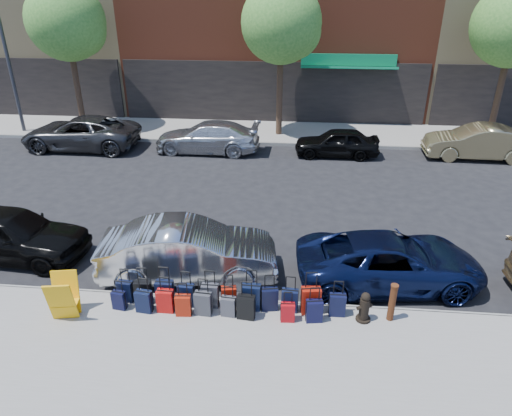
# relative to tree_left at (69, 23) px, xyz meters

# --- Properties ---
(ground) EXTENTS (120.00, 120.00, 0.00)m
(ground) POSITION_rel_tree_left_xyz_m (9.86, -9.50, -5.41)
(ground) COLOR black
(ground) RESTS_ON ground
(sidewalk_near) EXTENTS (60.00, 4.00, 0.15)m
(sidewalk_near) POSITION_rel_tree_left_xyz_m (9.86, -16.00, -5.34)
(sidewalk_near) COLOR gray
(sidewalk_near) RESTS_ON ground
(sidewalk_far) EXTENTS (60.00, 4.00, 0.15)m
(sidewalk_far) POSITION_rel_tree_left_xyz_m (9.86, 0.50, -5.34)
(sidewalk_far) COLOR gray
(sidewalk_far) RESTS_ON ground
(curb_near) EXTENTS (60.00, 0.08, 0.15)m
(curb_near) POSITION_rel_tree_left_xyz_m (9.86, -13.98, -5.34)
(curb_near) COLOR gray
(curb_near) RESTS_ON ground
(curb_far) EXTENTS (60.00, 0.08, 0.15)m
(curb_far) POSITION_rel_tree_left_xyz_m (9.86, -1.52, -5.34)
(curb_far) COLOR gray
(curb_far) RESTS_ON ground
(tree_left) EXTENTS (3.80, 3.80, 7.27)m
(tree_left) POSITION_rel_tree_left_xyz_m (0.00, 0.00, 0.00)
(tree_left) COLOR black
(tree_left) RESTS_ON sidewalk_far
(tree_center) EXTENTS (3.80, 3.80, 7.27)m
(tree_center) POSITION_rel_tree_left_xyz_m (10.50, 0.00, 0.00)
(tree_center) COLOR black
(tree_center) RESTS_ON sidewalk_far
(streetlight) EXTENTS (2.59, 0.18, 8.00)m
(streetlight) POSITION_rel_tree_left_xyz_m (-2.94, -0.70, -0.75)
(streetlight) COLOR #333338
(streetlight) RESTS_ON sidewalk_far
(suitcase_front_0) EXTENTS (0.38, 0.23, 0.88)m
(suitcase_front_0) POSITION_rel_tree_left_xyz_m (7.35, -14.28, -4.98)
(suitcase_front_0) COLOR black
(suitcase_front_0) RESTS_ON sidewalk_near
(suitcase_front_1) EXTENTS (0.41, 0.24, 0.95)m
(suitcase_front_1) POSITION_rel_tree_left_xyz_m (7.79, -14.30, -4.96)
(suitcase_front_1) COLOR black
(suitcase_front_1) RESTS_ON sidewalk_near
(suitcase_front_2) EXTENTS (0.42, 0.23, 1.01)m
(suitcase_front_2) POSITION_rel_tree_left_xyz_m (8.33, -14.30, -4.95)
(suitcase_front_2) COLOR black
(suitcase_front_2) RESTS_ON sidewalk_near
(suitcase_front_3) EXTENTS (0.39, 0.23, 0.92)m
(suitcase_front_3) POSITION_rel_tree_left_xyz_m (8.85, -14.31, -4.97)
(suitcase_front_3) COLOR black
(suitcase_front_3) RESTS_ON sidewalk_near
(suitcase_front_4) EXTENTS (0.40, 0.22, 0.97)m
(suitcase_front_4) POSITION_rel_tree_left_xyz_m (9.43, -14.29, -4.96)
(suitcase_front_4) COLOR #36363A
(suitcase_front_4) RESTS_ON sidewalk_near
(suitcase_front_5) EXTENTS (0.38, 0.26, 0.86)m
(suitcase_front_5) POSITION_rel_tree_left_xyz_m (9.88, -14.25, -4.99)
(suitcase_front_5) COLOR #951809
(suitcase_front_5) RESTS_ON sidewalk_near
(suitcase_front_6) EXTENTS (0.44, 0.25, 1.05)m
(suitcase_front_6) POSITION_rel_tree_left_xyz_m (10.42, -14.30, -4.93)
(suitcase_front_6) COLOR black
(suitcase_front_6) RESTS_ON sidewalk_near
(suitcase_front_7) EXTENTS (0.42, 0.28, 0.94)m
(suitcase_front_7) POSITION_rel_tree_left_xyz_m (10.85, -14.28, -4.97)
(suitcase_front_7) COLOR black
(suitcase_front_7) RESTS_ON sidewalk_near
(suitcase_front_8) EXTENTS (0.40, 0.23, 0.93)m
(suitcase_front_8) POSITION_rel_tree_left_xyz_m (11.33, -14.28, -4.97)
(suitcase_front_8) COLOR black
(suitcase_front_8) RESTS_ON sidewalk_near
(suitcase_front_9) EXTENTS (0.48, 0.31, 1.08)m
(suitcase_front_9) POSITION_rel_tree_left_xyz_m (11.82, -14.30, -4.92)
(suitcase_front_9) COLOR #981609
(suitcase_front_9) RESTS_ON sidewalk_near
(suitcase_front_10) EXTENTS (0.38, 0.21, 0.91)m
(suitcase_front_10) POSITION_rel_tree_left_xyz_m (12.43, -14.34, -4.98)
(suitcase_front_10) COLOR black
(suitcase_front_10) RESTS_ON sidewalk_near
(suitcase_back_0) EXTENTS (0.34, 0.23, 0.76)m
(suitcase_back_0) POSITION_rel_tree_left_xyz_m (7.29, -14.59, -5.02)
(suitcase_back_0) COLOR black
(suitcase_back_0) RESTS_ON sidewalk_near
(suitcase_back_1) EXTENTS (0.40, 0.26, 0.89)m
(suitcase_back_1) POSITION_rel_tree_left_xyz_m (7.91, -14.63, -4.98)
(suitcase_back_1) COLOR black
(suitcase_back_1) RESTS_ON sidewalk_near
(suitcase_back_2) EXTENTS (0.39, 0.23, 0.92)m
(suitcase_back_2) POSITION_rel_tree_left_xyz_m (8.42, -14.58, -4.97)
(suitcase_back_2) COLOR #AF0D0B
(suitcase_back_2) RESTS_ON sidewalk_near
(suitcase_back_3) EXTENTS (0.37, 0.23, 0.85)m
(suitcase_back_3) POSITION_rel_tree_left_xyz_m (8.87, -14.67, -5.00)
(suitcase_back_3) COLOR #A11D0A
(suitcase_back_3) RESTS_ON sidewalk_near
(suitcase_back_4) EXTENTS (0.41, 0.26, 0.94)m
(suitcase_back_4) POSITION_rel_tree_left_xyz_m (9.32, -14.59, -4.97)
(suitcase_back_4) COLOR #35353A
(suitcase_back_4) RESTS_ON sidewalk_near
(suitcase_back_5) EXTENTS (0.35, 0.23, 0.80)m
(suitcase_back_5) POSITION_rel_tree_left_xyz_m (9.92, -14.59, -5.01)
(suitcase_back_5) COLOR #404045
(suitcase_back_5) RESTS_ON sidewalk_near
(suitcase_back_6) EXTENTS (0.42, 0.27, 0.96)m
(suitcase_back_6) POSITION_rel_tree_left_xyz_m (10.34, -14.64, -4.96)
(suitcase_back_6) COLOR black
(suitcase_back_6) RESTS_ON sidewalk_near
(suitcase_back_8) EXTENTS (0.33, 0.21, 0.76)m
(suitcase_back_8) POSITION_rel_tree_left_xyz_m (11.29, -14.66, -5.02)
(suitcase_back_8) COLOR #AE0B12
(suitcase_back_8) RESTS_ON sidewalk_near
(suitcase_back_9) EXTENTS (0.40, 0.27, 0.88)m
(suitcase_back_9) POSITION_rel_tree_left_xyz_m (11.90, -14.60, -4.99)
(suitcase_back_9) COLOR black
(suitcase_back_9) RESTS_ON sidewalk_near
(fire_hydrant) EXTENTS (0.38, 0.34, 0.75)m
(fire_hydrant) POSITION_rel_tree_left_xyz_m (13.03, -14.47, -4.91)
(fire_hydrant) COLOR black
(fire_hydrant) RESTS_ON sidewalk_near
(bollard) EXTENTS (0.18, 0.18, 0.96)m
(bollard) POSITION_rel_tree_left_xyz_m (13.65, -14.39, -4.77)
(bollard) COLOR #38190C
(bollard) RESTS_ON sidewalk_near
(display_rack) EXTENTS (0.70, 0.75, 1.06)m
(display_rack) POSITION_rel_tree_left_xyz_m (6.16, -14.97, -4.74)
(display_rack) COLOR #FFB50E
(display_rack) RESTS_ON sidewalk_near
(car_near_0) EXTENTS (4.56, 2.10, 1.51)m
(car_near_0) POSITION_rel_tree_left_xyz_m (3.30, -12.40, -4.65)
(car_near_0) COLOR black
(car_near_0) RESTS_ON ground
(car_near_1) EXTENTS (4.84, 2.23, 1.54)m
(car_near_1) POSITION_rel_tree_left_xyz_m (8.60, -12.86, -4.64)
(car_near_1) COLOR #BABDC1
(car_near_1) RESTS_ON ground
(car_near_2) EXTENTS (5.04, 2.76, 1.34)m
(car_near_2) POSITION_rel_tree_left_xyz_m (13.87, -12.69, -4.74)
(car_near_2) COLOR #0C1538
(car_near_2) RESTS_ON ground
(car_far_0) EXTENTS (5.51, 2.56, 1.53)m
(car_far_0) POSITION_rel_tree_left_xyz_m (1.02, -2.78, -4.65)
(car_far_0) COLOR #363739
(car_far_0) RESTS_ON ground
(car_far_1) EXTENTS (4.94, 2.13, 1.42)m
(car_far_1) POSITION_rel_tree_left_xyz_m (7.14, -2.68, -4.70)
(car_far_1) COLOR silver
(car_far_1) RESTS_ON ground
(car_far_2) EXTENTS (3.79, 1.54, 1.29)m
(car_far_2) POSITION_rel_tree_left_xyz_m (13.14, -2.74, -4.77)
(car_far_2) COLOR black
(car_far_2) RESTS_ON ground
(car_far_3) EXTENTS (4.64, 1.75, 1.51)m
(car_far_3) POSITION_rel_tree_left_xyz_m (19.41, -2.46, -4.66)
(car_far_3) COLOR #9B8C5F
(car_far_3) RESTS_ON ground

